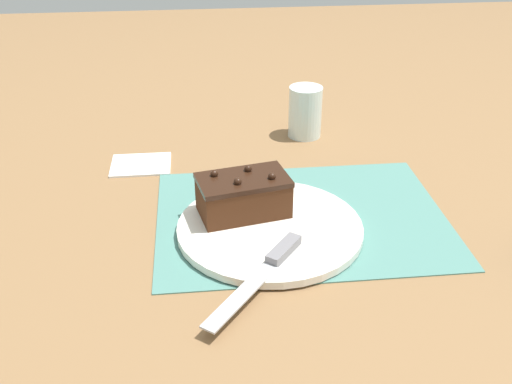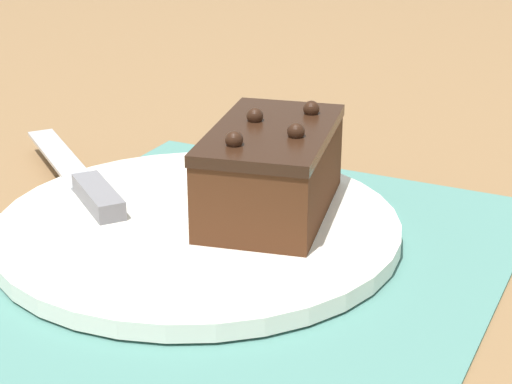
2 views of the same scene
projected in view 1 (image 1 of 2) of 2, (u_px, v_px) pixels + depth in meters
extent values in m
plane|color=olive|center=(301.00, 218.00, 0.96)|extent=(3.00, 3.00, 0.00)
cube|color=slate|center=(301.00, 217.00, 0.96)|extent=(0.46, 0.34, 0.00)
cylinder|color=white|center=(270.00, 228.00, 0.91)|extent=(0.28, 0.28, 0.01)
cube|color=#472614|center=(243.00, 197.00, 0.93)|extent=(0.15, 0.10, 0.05)
cube|color=black|center=(243.00, 179.00, 0.92)|extent=(0.15, 0.11, 0.01)
sphere|color=black|center=(214.00, 174.00, 0.92)|extent=(0.01, 0.01, 0.01)
sphere|color=black|center=(238.00, 182.00, 0.89)|extent=(0.01, 0.01, 0.01)
sphere|color=black|center=(248.00, 169.00, 0.93)|extent=(0.01, 0.01, 0.01)
sphere|color=black|center=(272.00, 176.00, 0.91)|extent=(0.01, 0.01, 0.01)
cube|color=slate|center=(284.00, 250.00, 0.84)|extent=(0.06, 0.07, 0.01)
cube|color=#B7BABF|center=(241.00, 296.00, 0.76)|extent=(0.11, 0.13, 0.00)
cylinder|color=silver|center=(305.00, 112.00, 1.21)|extent=(0.07, 0.07, 0.10)
cube|color=white|center=(141.00, 164.00, 1.12)|extent=(0.11, 0.09, 0.01)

